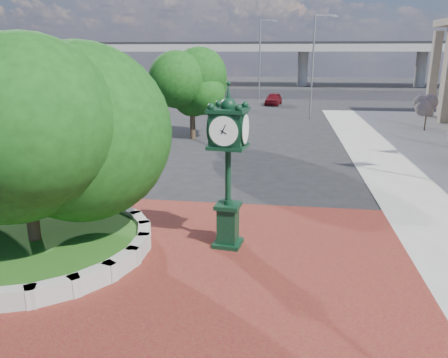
% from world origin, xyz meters
% --- Properties ---
extents(ground, '(200.00, 200.00, 0.00)m').
position_xyz_m(ground, '(0.00, 0.00, 0.00)').
color(ground, black).
rests_on(ground, ground).
extents(plaza, '(12.00, 12.00, 0.04)m').
position_xyz_m(plaza, '(0.00, -1.00, 0.02)').
color(plaza, maroon).
rests_on(plaza, ground).
extents(planter_wall, '(2.96, 6.77, 0.54)m').
position_xyz_m(planter_wall, '(-2.71, -0.00, 0.27)').
color(planter_wall, '#9E9B93').
rests_on(planter_wall, ground).
extents(grass_bed, '(6.10, 6.10, 0.40)m').
position_xyz_m(grass_bed, '(-5.00, 0.00, 0.20)').
color(grass_bed, '#224B15').
rests_on(grass_bed, ground).
extents(overpass, '(90.00, 12.00, 7.50)m').
position_xyz_m(overpass, '(-0.22, 70.00, 6.54)').
color(overpass, '#9E9B93').
rests_on(overpass, ground).
extents(tree_planter, '(5.20, 5.20, 6.33)m').
position_xyz_m(tree_planter, '(-5.00, 0.00, 3.72)').
color(tree_planter, '#38281C').
rests_on(tree_planter, ground).
extents(tree_street, '(4.40, 4.40, 5.45)m').
position_xyz_m(tree_street, '(-4.00, 18.00, 3.24)').
color(tree_street, '#38281C').
rests_on(tree_street, ground).
extents(post_clock, '(1.13, 1.13, 4.90)m').
position_xyz_m(post_clock, '(0.66, 1.15, 2.69)').
color(post_clock, black).
rests_on(post_clock, ground).
extents(parked_car, '(2.09, 4.13, 1.35)m').
position_xyz_m(parked_car, '(0.85, 39.45, 0.67)').
color(parked_car, '#5C0D14').
rests_on(parked_car, ground).
extents(street_lamp_near, '(1.97, 0.53, 8.82)m').
position_xyz_m(street_lamp_near, '(4.64, 28.58, 5.17)').
color(street_lamp_near, slate).
rests_on(street_lamp_near, ground).
extents(street_lamp_far, '(2.14, 0.58, 9.59)m').
position_xyz_m(street_lamp_far, '(-0.92, 45.02, 5.62)').
color(street_lamp_far, slate).
rests_on(street_lamp_far, ground).
extents(shrub_far, '(1.20, 1.20, 2.20)m').
position_xyz_m(shrub_far, '(12.78, 23.62, 1.59)').
color(shrub_far, '#38281C').
rests_on(shrub_far, ground).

